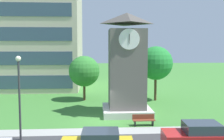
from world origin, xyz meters
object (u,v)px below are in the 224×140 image
street_lamp (19,88)px  tree_near_tower (84,71)px  park_bench (144,120)px  tree_by_building (156,63)px  parked_car_red (199,136)px  clock_tower (127,70)px

street_lamp → tree_near_tower: size_ratio=1.08×
park_bench → tree_by_building: (3.19, 9.72, 3.95)m
park_bench → tree_near_tower: 11.97m
tree_near_tower → park_bench: bearing=-63.4°
park_bench → parked_car_red: parked_car_red is taller
clock_tower → parked_car_red: (3.39, -8.99, -3.33)m
park_bench → clock_tower: bearing=103.3°
tree_by_building → street_lamp: bearing=-134.3°
park_bench → tree_by_building: tree_by_building is taller
clock_tower → tree_near_tower: 7.79m
park_bench → tree_by_building: bearing=71.8°
tree_near_tower → clock_tower: bearing=-56.6°
street_lamp → tree_near_tower: 13.58m
tree_near_tower → tree_by_building: bearing=-4.3°
park_bench → street_lamp: street_lamp is taller
clock_tower → street_lamp: clock_tower is taller
tree_near_tower → parked_car_red: bearing=-63.6°
parked_car_red → tree_by_building: bearing=87.2°
clock_tower → park_bench: bearing=-76.7°
clock_tower → tree_near_tower: bearing=123.4°
clock_tower → parked_car_red: size_ratio=2.19×
clock_tower → parked_car_red: 10.17m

